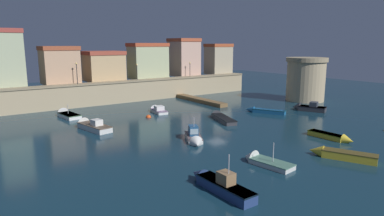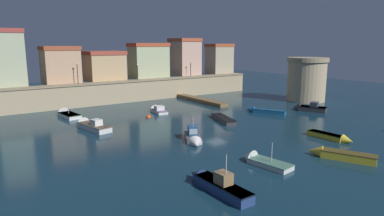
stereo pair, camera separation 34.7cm
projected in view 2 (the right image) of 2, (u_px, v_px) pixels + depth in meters
The scene contains 20 objects.
ground_plane at pixel (217, 124), 45.83m from camera, with size 136.75×136.75×0.00m, color #112D3D.
quay_wall at pixel (139, 90), 64.86m from camera, with size 51.77×2.68×3.98m.
old_town_backdrop at pixel (127, 61), 66.55m from camera, with size 49.37×6.13×9.47m.
fortress_tower at pixel (307, 79), 64.09m from camera, with size 7.66×7.66×8.24m.
pier_dock at pixel (200, 100), 63.42m from camera, with size 1.70×13.95×0.70m.
quay_lamp_0 at pixel (77, 70), 57.65m from camera, with size 0.32×0.32×3.66m.
quay_lamp_1 at pixel (138, 69), 64.00m from camera, with size 0.32×0.32×3.08m.
quay_lamp_2 at pixel (191, 67), 70.80m from camera, with size 0.32×0.32×3.01m.
moored_boat_0 at pixel (66, 114), 50.95m from camera, with size 2.61×5.93×2.54m.
moored_boat_1 at pixel (221, 117), 48.69m from camera, with size 3.71×7.45×1.44m.
moored_boat_2 at pixel (157, 110), 54.18m from camera, with size 2.20×4.98×1.64m.
moored_boat_3 at pixel (263, 111), 53.34m from camera, with size 4.01×6.27×1.19m.
moored_boat_4 at pixel (90, 125), 43.49m from camera, with size 3.19×7.02×1.98m.
moored_boat_5 at pixel (339, 155), 32.09m from camera, with size 3.71×6.08×1.26m.
moored_boat_6 at pixel (261, 161), 30.80m from camera, with size 2.34×5.15×2.80m.
moored_boat_7 at pixel (216, 184), 25.22m from camera, with size 1.45×6.71×3.34m.
moored_boat_8 at pixel (194, 138), 37.71m from camera, with size 3.80×5.33×3.24m.
moored_boat_9 at pixel (308, 108), 55.01m from camera, with size 3.85×5.53×2.06m.
moored_boat_10 at pixel (333, 137), 38.46m from camera, with size 1.42×5.44×1.20m.
mooring_buoy_0 at pixel (149, 117), 50.20m from camera, with size 0.79×0.79×0.79m, color #EA4C19.
Camera 2 is at (-28.00, -34.86, 10.84)m, focal length 31.49 mm.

